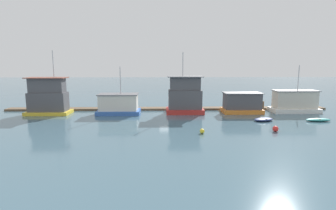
# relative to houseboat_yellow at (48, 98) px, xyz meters

# --- Properties ---
(ground_plane) EXTENTS (200.00, 200.00, 0.00)m
(ground_plane) POSITION_rel_houseboat_yellow_xyz_m (17.53, 0.17, -2.42)
(ground_plane) COLOR #426070
(dock_walkway) EXTENTS (51.00, 1.83, 0.30)m
(dock_walkway) POSITION_rel_houseboat_yellow_xyz_m (17.53, 3.34, -2.27)
(dock_walkway) COLOR brown
(dock_walkway) RESTS_ON ground_plane
(houseboat_yellow) EXTENTS (6.18, 3.26, 9.22)m
(houseboat_yellow) POSITION_rel_houseboat_yellow_xyz_m (0.00, 0.00, 0.00)
(houseboat_yellow) COLOR gold
(houseboat_yellow) RESTS_ON ground_plane
(houseboat_blue) EXTENTS (6.25, 3.67, 6.91)m
(houseboat_blue) POSITION_rel_houseboat_yellow_xyz_m (10.26, -0.03, -1.01)
(houseboat_blue) COLOR #3866B7
(houseboat_blue) RESTS_ON ground_plane
(houseboat_red) EXTENTS (5.53, 3.35, 9.01)m
(houseboat_red) POSITION_rel_houseboat_yellow_xyz_m (20.08, 0.26, 0.08)
(houseboat_red) COLOR red
(houseboat_red) RESTS_ON ground_plane
(houseboat_orange) EXTENTS (5.87, 3.28, 3.07)m
(houseboat_orange) POSITION_rel_houseboat_yellow_xyz_m (28.71, 0.27, -0.96)
(houseboat_orange) COLOR orange
(houseboat_orange) RESTS_ON ground_plane
(houseboat_white) EXTENTS (7.09, 3.20, 7.10)m
(houseboat_white) POSITION_rel_houseboat_yellow_xyz_m (36.93, 0.62, -0.87)
(houseboat_white) COLOR white
(houseboat_white) RESTS_ON ground_plane
(dinghy_navy) EXTENTS (2.99, 2.19, 0.41)m
(dinghy_navy) POSITION_rel_houseboat_yellow_xyz_m (29.81, -5.52, -2.21)
(dinghy_navy) COLOR navy
(dinghy_navy) RESTS_ON ground_plane
(dinghy_teal) EXTENTS (3.24, 1.06, 0.39)m
(dinghy_teal) POSITION_rel_houseboat_yellow_xyz_m (36.79, -5.89, -2.22)
(dinghy_teal) COLOR teal
(dinghy_teal) RESTS_ON ground_plane
(mooring_post_near_right) EXTENTS (0.22, 0.22, 1.30)m
(mooring_post_near_right) POSITION_rel_houseboat_yellow_xyz_m (30.21, 2.17, -1.77)
(mooring_post_near_right) COLOR brown
(mooring_post_near_right) RESTS_ON ground_plane
(mooring_post_far_left) EXTENTS (0.28, 0.28, 1.45)m
(mooring_post_far_left) POSITION_rel_houseboat_yellow_xyz_m (32.71, 2.17, -1.69)
(mooring_post_far_left) COLOR brown
(mooring_post_far_left) RESTS_ON ground_plane
(buoy_red) EXTENTS (0.64, 0.64, 0.64)m
(buoy_red) POSITION_rel_houseboat_yellow_xyz_m (29.03, -10.84, -2.10)
(buoy_red) COLOR red
(buoy_red) RESTS_ON ground_plane
(buoy_yellow) EXTENTS (0.52, 0.52, 0.52)m
(buoy_yellow) POSITION_rel_houseboat_yellow_xyz_m (20.88, -11.38, -2.16)
(buoy_yellow) COLOR yellow
(buoy_yellow) RESTS_ON ground_plane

